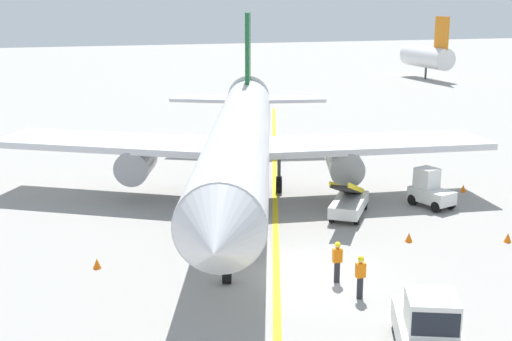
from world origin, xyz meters
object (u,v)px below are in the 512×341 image
object	(u,v)px
safety_cone_wingtip_left	(409,237)
baggage_tug_near_wing	(430,190)
pushback_tug	(428,326)
safety_cone_nose_right	(463,188)
safety_cone_wingtip_right	(97,263)
belt_loader_forward_hold	(349,202)
ground_crew_marshaller	(360,276)
ground_crew_wing_walker	(337,261)
safety_cone_tail_area	(508,238)
airliner	(240,140)

from	to	relation	value
safety_cone_wingtip_left	baggage_tug_near_wing	bearing A→B (deg)	50.30
pushback_tug	baggage_tug_near_wing	world-z (taller)	pushback_tug
safety_cone_nose_right	safety_cone_wingtip_right	world-z (taller)	same
pushback_tug	belt_loader_forward_hold	distance (m)	14.56
ground_crew_marshaller	safety_cone_wingtip_left	distance (m)	7.10
baggage_tug_near_wing	belt_loader_forward_hold	bearing A→B (deg)	-176.53
pushback_tug	baggage_tug_near_wing	size ratio (longest dim) A/B	1.52
safety_cone_wingtip_left	belt_loader_forward_hold	bearing A→B (deg)	103.04
ground_crew_wing_walker	safety_cone_wingtip_left	xyz separation A→B (m)	(5.15, 3.36, -0.69)
ground_crew_marshaller	safety_cone_tail_area	size ratio (longest dim) A/B	3.86
baggage_tug_near_wing	safety_cone_nose_right	world-z (taller)	baggage_tug_near_wing
baggage_tug_near_wing	ground_crew_wing_walker	xyz separation A→B (m)	(-9.09, -8.11, -0.02)
ground_crew_wing_walker	safety_cone_wingtip_right	world-z (taller)	ground_crew_wing_walker
airliner	belt_loader_forward_hold	bearing A→B (deg)	-47.09
safety_cone_nose_right	safety_cone_tail_area	distance (m)	8.70
ground_crew_wing_walker	safety_cone_tail_area	distance (m)	9.75
ground_crew_wing_walker	safety_cone_tail_area	xyz separation A→B (m)	(9.53, 1.94, -0.69)
ground_crew_wing_walker	safety_cone_wingtip_right	bearing A→B (deg)	154.18
belt_loader_forward_hold	safety_cone_tail_area	world-z (taller)	belt_loader_forward_hold
pushback_tug	safety_cone_wingtip_left	distance (m)	10.78
safety_cone_wingtip_right	safety_cone_tail_area	bearing A→B (deg)	-7.46
baggage_tug_near_wing	safety_cone_wingtip_left	xyz separation A→B (m)	(-3.94, -4.75, -0.71)
ground_crew_marshaller	safety_cone_nose_right	bearing A→B (deg)	43.57
ground_crew_marshaller	ground_crew_wing_walker	world-z (taller)	same
pushback_tug	safety_cone_wingtip_left	bearing A→B (deg)	63.40
ground_crew_marshaller	safety_cone_wingtip_right	world-z (taller)	ground_crew_marshaller
safety_cone_nose_right	belt_loader_forward_hold	bearing A→B (deg)	-164.87
airliner	safety_cone_wingtip_right	xyz separation A→B (m)	(-8.68, -8.24, -3.20)
safety_cone_wingtip_left	safety_cone_wingtip_right	xyz separation A→B (m)	(-14.17, 1.01, 0.00)
airliner	baggage_tug_near_wing	bearing A→B (deg)	-25.52
airliner	safety_cone_wingtip_right	size ratio (longest dim) A/B	78.08
baggage_tug_near_wing	ground_crew_marshaller	size ratio (longest dim) A/B	1.57
safety_cone_wingtip_right	pushback_tug	bearing A→B (deg)	-48.61
airliner	ground_crew_marshaller	distance (m)	14.52
safety_cone_nose_right	airliner	bearing A→B (deg)	168.94
pushback_tug	ground_crew_wing_walker	xyz separation A→B (m)	(-0.34, 6.25, -0.08)
baggage_tug_near_wing	safety_cone_wingtip_right	distance (m)	18.51
pushback_tug	safety_cone_nose_right	size ratio (longest dim) A/B	9.21
pushback_tug	ground_crew_marshaller	size ratio (longest dim) A/B	2.38
airliner	safety_cone_nose_right	distance (m)	13.54
safety_cone_wingtip_left	ground_crew_marshaller	bearing A→B (deg)	-134.51
airliner	ground_crew_marshaller	xyz separation A→B (m)	(0.54, -14.29, -2.51)
pushback_tug	safety_cone_wingtip_right	bearing A→B (deg)	131.39
belt_loader_forward_hold	ground_crew_wing_walker	bearing A→B (deg)	-117.83
safety_cone_wingtip_right	belt_loader_forward_hold	bearing A→B (deg)	14.65
airliner	pushback_tug	world-z (taller)	airliner
airliner	safety_cone_tail_area	xyz separation A→B (m)	(9.88, -10.68, -3.20)
ground_crew_wing_walker	safety_cone_wingtip_left	size ratio (longest dim) A/B	3.86
belt_loader_forward_hold	safety_cone_tail_area	size ratio (longest dim) A/B	10.96
baggage_tug_near_wing	safety_cone_tail_area	distance (m)	6.22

